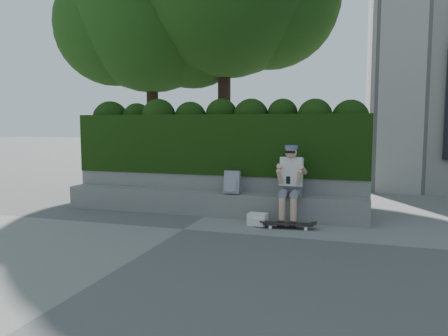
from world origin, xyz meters
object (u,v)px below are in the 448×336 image
(skateboard, at_px, (288,224))
(backpack_plaid, at_px, (232,182))
(person, at_px, (291,181))
(backpack_ground, at_px, (258,219))

(skateboard, relative_size, backpack_plaid, 1.99)
(person, height_order, skateboard, person)
(skateboard, height_order, backpack_plaid, backpack_plaid)
(person, distance_m, backpack_plaid, 1.12)
(person, relative_size, backpack_plaid, 3.20)
(person, xyz_separation_m, backpack_ground, (-0.51, -0.41, -0.65))
(person, height_order, backpack_plaid, person)
(person, distance_m, skateboard, 0.83)
(skateboard, relative_size, backpack_ground, 2.64)
(skateboard, height_order, backpack_ground, backpack_ground)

